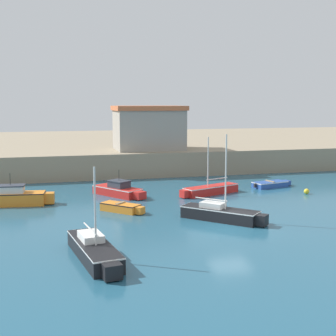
# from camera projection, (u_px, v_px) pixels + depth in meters

# --- Properties ---
(ground_plane) EXTENTS (200.00, 200.00, 0.00)m
(ground_plane) POSITION_uv_depth(u_px,v_px,m) (231.00, 228.00, 29.18)
(ground_plane) COLOR #235670
(quay_seawall) EXTENTS (120.00, 40.00, 2.57)m
(quay_seawall) POSITION_uv_depth(u_px,v_px,m) (126.00, 148.00, 67.14)
(quay_seawall) COLOR gray
(quay_seawall) RESTS_ON ground
(sailboat_red_0) EXTENTS (5.75, 3.11, 4.89)m
(sailboat_red_0) POSITION_uv_depth(u_px,v_px,m) (210.00, 190.00, 39.74)
(sailboat_red_0) COLOR red
(sailboat_red_0) RESTS_ON ground
(motorboat_red_1) EXTENTS (4.00, 5.06, 2.21)m
(motorboat_red_1) POSITION_uv_depth(u_px,v_px,m) (119.00, 190.00, 39.08)
(motorboat_red_1) COLOR red
(motorboat_red_1) RESTS_ON ground
(sailboat_black_3) EXTENTS (4.89, 4.98, 5.73)m
(sailboat_black_3) POSITION_uv_depth(u_px,v_px,m) (221.00, 213.00, 30.91)
(sailboat_black_3) COLOR black
(sailboat_black_3) RESTS_ON ground
(motorboat_orange_4) EXTENTS (6.38, 2.20, 2.46)m
(motorboat_orange_4) POSITION_uv_depth(u_px,v_px,m) (10.00, 197.00, 35.46)
(motorboat_orange_4) COLOR orange
(motorboat_orange_4) RESTS_ON ground
(sailboat_black_5) EXTENTS (2.37, 6.44, 4.70)m
(sailboat_black_5) POSITION_uv_depth(u_px,v_px,m) (94.00, 250.00, 23.32)
(sailboat_black_5) COLOR black
(sailboat_black_5) RESTS_ON ground
(dinghy_blue_6) EXTENTS (4.06, 2.15, 0.60)m
(dinghy_blue_6) POSITION_uv_depth(u_px,v_px,m) (271.00, 184.00, 43.09)
(dinghy_blue_6) COLOR #284C9E
(dinghy_blue_6) RESTS_ON ground
(dinghy_orange_7) EXTENTS (2.99, 3.04, 0.67)m
(dinghy_orange_7) POSITION_uv_depth(u_px,v_px,m) (122.00, 207.00, 33.40)
(dinghy_orange_7) COLOR orange
(dinghy_orange_7) RESTS_ON ground
(mooring_buoy) EXTENTS (0.46, 0.46, 0.46)m
(mooring_buoy) POSITION_uv_depth(u_px,v_px,m) (307.00, 191.00, 39.86)
(mooring_buoy) COLOR yellow
(mooring_buoy) RESTS_ON ground
(harbor_shed_near_wharf) EXTENTS (7.61, 5.67, 4.80)m
(harbor_shed_near_wharf) POSITION_uv_depth(u_px,v_px,m) (149.00, 127.00, 51.55)
(harbor_shed_near_wharf) COLOR gray
(harbor_shed_near_wharf) RESTS_ON quay_seawall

